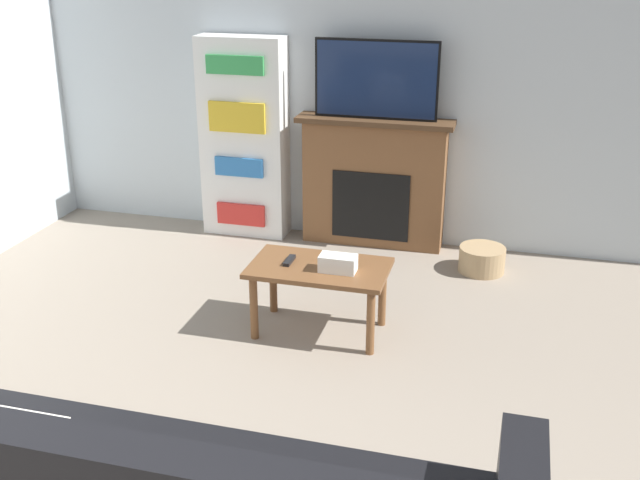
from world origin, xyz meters
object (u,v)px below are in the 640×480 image
object	(u,v)px
fireplace	(374,182)
storage_basket	(482,259)
bookshelf	(244,138)
tv	(376,80)
coffee_table	(319,276)

from	to	relation	value
fireplace	storage_basket	world-z (taller)	fireplace
bookshelf	storage_basket	size ratio (longest dim) A/B	4.75
tv	coffee_table	world-z (taller)	tv
fireplace	tv	bearing A→B (deg)	-90.00
bookshelf	storage_basket	xyz separation A→B (m)	(1.95, -0.32, -0.71)
tv	fireplace	bearing A→B (deg)	90.00
fireplace	coffee_table	distance (m)	1.54
tv	coffee_table	size ratio (longest dim) A/B	1.11
fireplace	coffee_table	world-z (taller)	fireplace
bookshelf	storage_basket	bearing A→B (deg)	-9.18
storage_basket	tv	bearing A→B (deg)	160.38
bookshelf	coffee_table	bearing A→B (deg)	-55.65
tv	coffee_table	xyz separation A→B (m)	(-0.03, -1.51, -0.94)
fireplace	storage_basket	xyz separation A→B (m)	(0.89, -0.34, -0.42)
coffee_table	storage_basket	size ratio (longest dim) A/B	2.50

